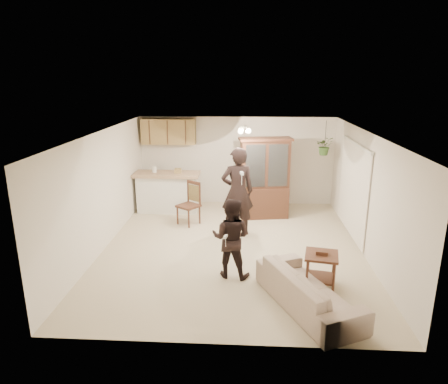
# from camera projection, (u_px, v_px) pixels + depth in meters

# --- Properties ---
(floor) EXTENTS (6.50, 6.50, 0.00)m
(floor) POSITION_uv_depth(u_px,v_px,m) (232.00, 248.00, 8.66)
(floor) COLOR beige
(floor) RESTS_ON ground
(ceiling) EXTENTS (5.50, 6.50, 0.02)m
(ceiling) POSITION_uv_depth(u_px,v_px,m) (233.00, 133.00, 7.96)
(ceiling) COLOR white
(ceiling) RESTS_ON wall_back
(wall_back) EXTENTS (5.50, 0.02, 2.50)m
(wall_back) POSITION_uv_depth(u_px,v_px,m) (237.00, 161.00, 11.43)
(wall_back) COLOR silver
(wall_back) RESTS_ON ground
(wall_front) EXTENTS (5.50, 0.02, 2.50)m
(wall_front) POSITION_uv_depth(u_px,v_px,m) (223.00, 262.00, 5.20)
(wall_front) COLOR silver
(wall_front) RESTS_ON ground
(wall_left) EXTENTS (0.02, 6.50, 2.50)m
(wall_left) POSITION_uv_depth(u_px,v_px,m) (103.00, 191.00, 8.46)
(wall_left) COLOR silver
(wall_left) RESTS_ON ground
(wall_right) EXTENTS (0.02, 6.50, 2.50)m
(wall_right) POSITION_uv_depth(u_px,v_px,m) (367.00, 195.00, 8.16)
(wall_right) COLOR silver
(wall_right) RESTS_ON ground
(breakfast_bar) EXTENTS (1.60, 0.55, 1.00)m
(breakfast_bar) POSITION_uv_depth(u_px,v_px,m) (168.00, 194.00, 10.88)
(breakfast_bar) COLOR white
(breakfast_bar) RESTS_ON floor
(bar_top) EXTENTS (1.75, 0.70, 0.08)m
(bar_top) POSITION_uv_depth(u_px,v_px,m) (167.00, 174.00, 10.72)
(bar_top) COLOR tan
(bar_top) RESTS_ON breakfast_bar
(upper_cabinets) EXTENTS (1.50, 0.34, 0.70)m
(upper_cabinets) POSITION_uv_depth(u_px,v_px,m) (169.00, 132.00, 11.12)
(upper_cabinets) COLOR olive
(upper_cabinets) RESTS_ON wall_back
(vertical_blinds) EXTENTS (0.06, 2.30, 2.10)m
(vertical_blinds) POSITION_uv_depth(u_px,v_px,m) (353.00, 190.00, 9.07)
(vertical_blinds) COLOR white
(vertical_blinds) RESTS_ON wall_right
(ceiling_fixture) EXTENTS (0.36, 0.36, 0.20)m
(ceiling_fixture) POSITION_uv_depth(u_px,v_px,m) (243.00, 130.00, 9.13)
(ceiling_fixture) COLOR beige
(ceiling_fixture) RESTS_ON ceiling
(hanging_plant) EXTENTS (0.43, 0.37, 0.48)m
(hanging_plant) POSITION_uv_depth(u_px,v_px,m) (325.00, 146.00, 10.32)
(hanging_plant) COLOR #2E4F1F
(hanging_plant) RESTS_ON ceiling
(plant_cord) EXTENTS (0.01, 0.01, 0.65)m
(plant_cord) POSITION_uv_depth(u_px,v_px,m) (326.00, 133.00, 10.23)
(plant_cord) COLOR black
(plant_cord) RESTS_ON ceiling
(sofa) EXTENTS (1.45, 2.01, 0.73)m
(sofa) POSITION_uv_depth(u_px,v_px,m) (308.00, 286.00, 6.36)
(sofa) COLOR beige
(sofa) RESTS_ON floor
(adult) EXTENTS (0.73, 0.56, 1.80)m
(adult) POSITION_uv_depth(u_px,v_px,m) (237.00, 197.00, 9.19)
(adult) COLOR black
(adult) RESTS_ON floor
(child) EXTENTS (0.75, 0.64, 1.35)m
(child) POSITION_uv_depth(u_px,v_px,m) (231.00, 242.00, 7.28)
(child) COLOR black
(child) RESTS_ON floor
(china_hutch) EXTENTS (1.39, 0.72, 2.10)m
(china_hutch) POSITION_uv_depth(u_px,v_px,m) (264.00, 179.00, 10.29)
(china_hutch) COLOR #3D1F16
(china_hutch) RESTS_ON floor
(side_table) EXTENTS (0.66, 0.66, 0.68)m
(side_table) POSITION_uv_depth(u_px,v_px,m) (321.00, 270.00, 7.00)
(side_table) COLOR #3D1F16
(side_table) RESTS_ON floor
(chair_bar) EXTENTS (0.52, 0.52, 0.96)m
(chair_bar) POSITION_uv_depth(u_px,v_px,m) (149.00, 199.00, 11.23)
(chair_bar) COLOR #3D1F16
(chair_bar) RESTS_ON floor
(chair_hutch_left) EXTENTS (0.66, 0.66, 1.07)m
(chair_hutch_left) POSITION_uv_depth(u_px,v_px,m) (189.00, 212.00, 9.99)
(chair_hutch_left) COLOR #3D1F16
(chair_hutch_left) RESTS_ON floor
(chair_hutch_right) EXTENTS (0.55, 0.55, 1.04)m
(chair_hutch_right) POSITION_uv_depth(u_px,v_px,m) (251.00, 196.00, 11.37)
(chair_hutch_right) COLOR #3D1F16
(chair_hutch_right) RESTS_ON floor
(controller_adult) EXTENTS (0.09, 0.19, 0.06)m
(controller_adult) POSITION_uv_depth(u_px,v_px,m) (242.00, 173.00, 8.54)
(controller_adult) COLOR white
(controller_adult) RESTS_ON adult
(controller_child) EXTENTS (0.07, 0.14, 0.04)m
(controller_child) POSITION_uv_depth(u_px,v_px,m) (226.00, 237.00, 6.89)
(controller_child) COLOR white
(controller_child) RESTS_ON child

